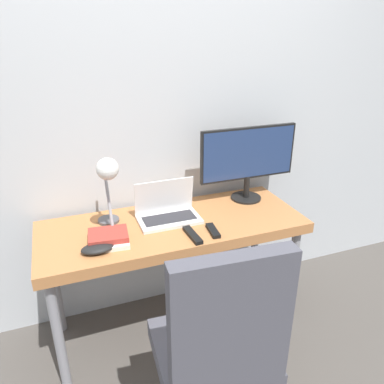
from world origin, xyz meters
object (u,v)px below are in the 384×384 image
at_px(desk_lamp, 108,178).
at_px(game_controller, 98,248).
at_px(book_stack, 108,238).
at_px(office_chair, 219,346).
at_px(laptop, 168,211).
at_px(monitor, 248,158).

xyz_separation_m(desk_lamp, game_controller, (-0.10, -0.16, -0.29)).
relative_size(book_stack, game_controller, 1.34).
distance_m(office_chair, book_stack, 0.76).
relative_size(laptop, book_stack, 1.60).
distance_m(book_stack, game_controller, 0.09).
bearing_deg(office_chair, book_stack, 115.04).
bearing_deg(office_chair, desk_lamp, 109.99).
distance_m(laptop, office_chair, 0.83).
height_order(desk_lamp, office_chair, desk_lamp).
bearing_deg(laptop, office_chair, -93.04).
height_order(monitor, desk_lamp, monitor).
xyz_separation_m(laptop, book_stack, (-0.35, -0.14, -0.02)).
distance_m(monitor, book_stack, 0.96).
distance_m(desk_lamp, office_chair, 0.93).
distance_m(laptop, book_stack, 0.38).
distance_m(desk_lamp, game_controller, 0.34).
xyz_separation_m(office_chair, book_stack, (-0.31, 0.66, 0.18)).
relative_size(monitor, book_stack, 2.91).
distance_m(laptop, desk_lamp, 0.42).
bearing_deg(laptop, book_stack, -157.96).
relative_size(monitor, game_controller, 3.89).
distance_m(monitor, office_chair, 1.16).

